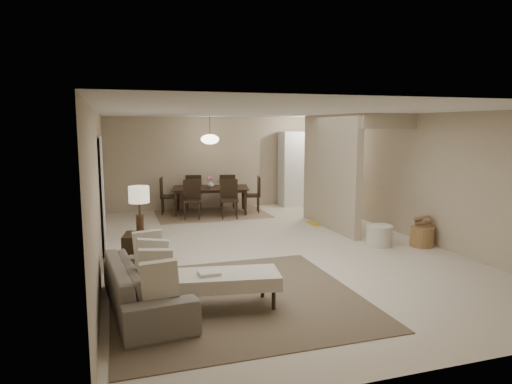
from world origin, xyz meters
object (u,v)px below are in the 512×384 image
object	(u,v)px
dining_table	(211,200)
round_pouf	(379,236)
ottoman_bench	(227,280)
side_table	(141,251)
sofa	(146,285)
pantry_cabinet	(301,169)
wicker_basket	(422,237)

from	to	relation	value
dining_table	round_pouf	bearing A→B (deg)	-48.30
ottoman_bench	side_table	xyz separation A→B (m)	(-0.91, 2.00, -0.09)
sofa	ottoman_bench	distance (m)	1.00
sofa	round_pouf	world-z (taller)	sofa
pantry_cabinet	dining_table	size ratio (longest dim) A/B	1.09
sofa	side_table	world-z (taller)	sofa
pantry_cabinet	sofa	distance (m)	8.00
pantry_cabinet	wicker_basket	xyz separation A→B (m)	(0.40, -4.88, -0.86)
ottoman_bench	pantry_cabinet	bearing A→B (deg)	69.14
wicker_basket	dining_table	distance (m)	5.42
side_table	round_pouf	distance (m)	4.40
wicker_basket	dining_table	size ratio (longest dim) A/B	0.23
side_table	ottoman_bench	bearing A→B (deg)	-65.58
pantry_cabinet	side_table	bearing A→B (deg)	-135.52
ottoman_bench	wicker_basket	bearing A→B (deg)	31.91
ottoman_bench	dining_table	size ratio (longest dim) A/B	0.71
side_table	dining_table	xyz separation A→B (m)	(2.03, 4.21, 0.06)
round_pouf	wicker_basket	size ratio (longest dim) A/B	1.13
sofa	ottoman_bench	xyz separation A→B (m)	(0.96, -0.30, 0.07)
sofa	wicker_basket	xyz separation A→B (m)	(5.20, 1.48, -0.12)
side_table	dining_table	distance (m)	4.68
ottoman_bench	wicker_basket	xyz separation A→B (m)	(4.24, 1.78, -0.18)
pantry_cabinet	sofa	world-z (taller)	pantry_cabinet
wicker_basket	side_table	bearing A→B (deg)	177.62
sofa	wicker_basket	world-z (taller)	sofa
sofa	dining_table	distance (m)	6.27
side_table	sofa	bearing A→B (deg)	-91.69
pantry_cabinet	sofa	bearing A→B (deg)	-127.04
ottoman_bench	side_table	world-z (taller)	side_table
ottoman_bench	round_pouf	world-z (taller)	ottoman_bench
ottoman_bench	side_table	distance (m)	2.19
pantry_cabinet	wicker_basket	bearing A→B (deg)	-85.31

